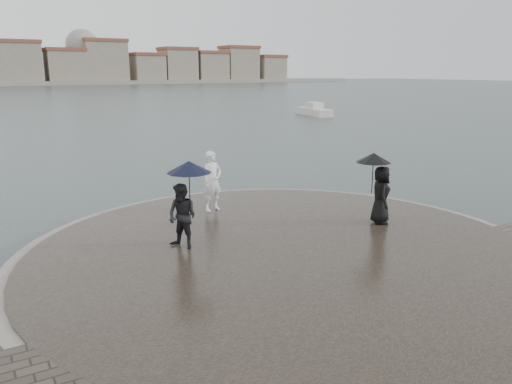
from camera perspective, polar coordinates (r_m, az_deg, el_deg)
ground at (r=9.55m, az=15.38°, el=-14.49°), size 400.00×400.00×0.00m
kerb_ring at (r=11.92m, az=3.22°, el=-7.32°), size 12.50×12.50×0.32m
quay_tip at (r=11.91m, az=3.22°, el=-7.23°), size 11.90×11.90×0.36m
statue at (r=14.79m, az=-5.02°, el=1.26°), size 0.72×0.54×1.79m
visitor_left at (r=11.72m, az=-8.19°, el=-0.96°), size 1.22×1.10×2.04m
visitor_right at (r=13.85m, az=13.87°, el=0.81°), size 1.15×1.03×1.95m
boats at (r=54.43m, az=-12.53°, el=9.16°), size 30.12×27.44×1.50m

